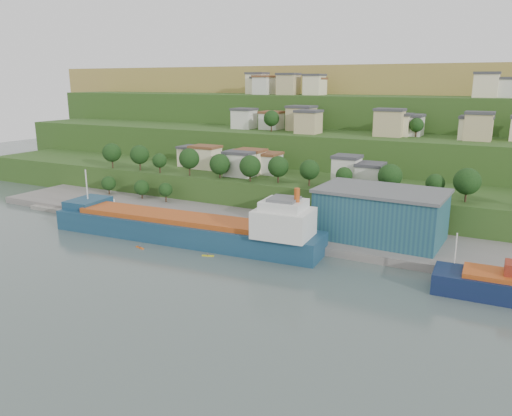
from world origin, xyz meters
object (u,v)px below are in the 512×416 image
Objects in this scene: kayak_orange at (140,247)px; cargo_ship_near at (190,230)px; caravan at (105,203)px; warehouse at (381,214)px.

cargo_ship_near is at bearing 67.78° from kayak_orange.
kayak_orange is (34.35, -23.52, -2.48)m from caravan.
caravan is at bearing 159.11° from cargo_ship_near.
warehouse is (44.57, 19.46, 5.33)m from cargo_ship_near.
caravan is at bearing 162.25° from kayak_orange.
kayak_orange is at bearing -132.55° from cargo_ship_near.
warehouse is 4.95× the size of caravan.
kayak_orange is at bearing -148.12° from warehouse.
cargo_ship_near is at bearing -11.53° from caravan.
warehouse is at bearing 9.77° from caravan.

